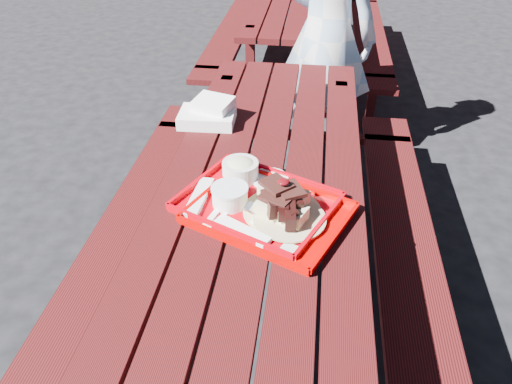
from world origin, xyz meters
TOP-DOWN VIEW (x-y plane):
  - ground at (0.00, 0.00)m, footprint 60.00×60.00m
  - picnic_table_near at (-0.00, 0.00)m, footprint 1.41×2.40m
  - picnic_table_far at (-0.00, 2.80)m, footprint 1.41×2.40m
  - near_tray at (0.01, -0.11)m, footprint 0.61×0.55m
  - far_tray at (0.04, -0.19)m, footprint 0.60×0.54m
  - white_cloth at (-0.29, 0.45)m, footprint 0.25×0.21m
  - person at (0.21, 1.47)m, footprint 0.70×0.58m

SIDE VIEW (x-z plane):
  - ground at x=0.00m, z-range 0.00..0.00m
  - picnic_table_near at x=0.00m, z-range 0.19..0.94m
  - picnic_table_far at x=0.00m, z-range 0.19..0.94m
  - far_tray at x=0.04m, z-range 0.73..0.82m
  - near_tray at x=0.01m, z-range 0.71..0.87m
  - white_cloth at x=-0.29m, z-range 0.74..0.84m
  - person at x=0.21m, z-range 0.00..1.65m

